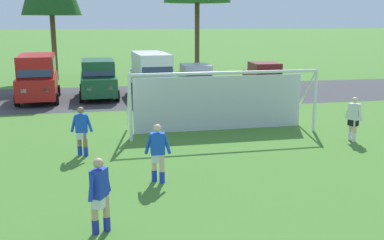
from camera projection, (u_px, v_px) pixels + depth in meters
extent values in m
plane|color=#477A2D|center=(161.00, 129.00, 18.40)|extent=(400.00, 400.00, 0.00)
cube|color=#3D3D3F|center=(142.00, 96.00, 26.42)|extent=(52.00, 8.40, 0.01)
cylinder|color=white|center=(315.00, 101.00, 17.85)|extent=(0.12, 0.12, 2.44)
cylinder|color=white|center=(130.00, 109.00, 16.34)|extent=(0.12, 0.12, 2.44)
cylinder|color=white|center=(227.00, 73.00, 16.83)|extent=(7.32, 0.21, 0.12)
cylinder|color=white|center=(305.00, 94.00, 18.68)|extent=(0.11, 1.94, 2.46)
cylinder|color=white|center=(128.00, 101.00, 17.17)|extent=(0.11, 1.94, 2.46)
cube|color=silver|center=(220.00, 103.00, 18.08)|extent=(6.95, 0.12, 2.20)
cylinder|color=beige|center=(162.00, 169.00, 12.28)|extent=(0.14, 0.14, 0.80)
cylinder|color=beige|center=(154.00, 167.00, 12.40)|extent=(0.14, 0.14, 0.80)
cylinder|color=#1E38B7|center=(162.00, 177.00, 12.34)|extent=(0.15, 0.15, 0.32)
cylinder|color=#1E38B7|center=(154.00, 176.00, 12.46)|extent=(0.15, 0.15, 0.32)
cube|color=silver|center=(158.00, 157.00, 12.27)|extent=(0.35, 0.23, 0.28)
cube|color=blue|center=(158.00, 144.00, 12.19)|extent=(0.39, 0.25, 0.60)
sphere|color=beige|center=(157.00, 128.00, 12.10)|extent=(0.22, 0.22, 0.22)
cylinder|color=blue|center=(167.00, 144.00, 12.20)|extent=(0.23, 0.10, 0.55)
cylinder|color=blue|center=(148.00, 144.00, 12.19)|extent=(0.23, 0.10, 0.55)
cylinder|color=beige|center=(355.00, 131.00, 16.45)|extent=(0.14, 0.14, 0.80)
cylinder|color=beige|center=(351.00, 130.00, 16.66)|extent=(0.14, 0.14, 0.80)
cylinder|color=white|center=(354.00, 137.00, 16.51)|extent=(0.15, 0.15, 0.32)
cylinder|color=white|center=(350.00, 136.00, 16.71)|extent=(0.15, 0.15, 0.32)
cube|color=black|center=(353.00, 122.00, 16.49)|extent=(0.37, 0.40, 0.28)
cube|color=silver|center=(354.00, 112.00, 16.40)|extent=(0.41, 0.45, 0.60)
sphere|color=beige|center=(355.00, 100.00, 16.31)|extent=(0.22, 0.22, 0.22)
cylinder|color=silver|center=(360.00, 113.00, 16.21)|extent=(0.20, 0.24, 0.55)
cylinder|color=silver|center=(348.00, 111.00, 16.61)|extent=(0.20, 0.24, 0.55)
cylinder|color=tan|center=(106.00, 213.00, 9.47)|extent=(0.14, 0.14, 0.80)
cylinder|color=tan|center=(95.00, 216.00, 9.33)|extent=(0.14, 0.14, 0.80)
cylinder|color=#232D99|center=(107.00, 224.00, 9.52)|extent=(0.15, 0.15, 0.32)
cylinder|color=#232D99|center=(95.00, 227.00, 9.38)|extent=(0.15, 0.15, 0.32)
cube|color=silver|center=(100.00, 200.00, 9.33)|extent=(0.36, 0.40, 0.28)
cube|color=#1E38B7|center=(99.00, 183.00, 9.24)|extent=(0.40, 0.45, 0.60)
sphere|color=tan|center=(98.00, 163.00, 9.15)|extent=(0.22, 0.22, 0.22)
cylinder|color=#1E38B7|center=(107.00, 180.00, 9.47)|extent=(0.19, 0.24, 0.55)
cylinder|color=#1E38B7|center=(91.00, 188.00, 9.03)|extent=(0.19, 0.24, 0.55)
cylinder|color=#936B4C|center=(85.00, 144.00, 14.69)|extent=(0.14, 0.14, 0.80)
cylinder|color=#936B4C|center=(80.00, 144.00, 14.78)|extent=(0.14, 0.14, 0.80)
cylinder|color=#1E38B7|center=(86.00, 151.00, 14.75)|extent=(0.15, 0.15, 0.32)
cylinder|color=#1E38B7|center=(80.00, 151.00, 14.83)|extent=(0.15, 0.15, 0.32)
cube|color=silver|center=(82.00, 134.00, 14.66)|extent=(0.35, 0.24, 0.28)
cube|color=blue|center=(81.00, 123.00, 14.58)|extent=(0.39, 0.26, 0.60)
sphere|color=#936B4C|center=(81.00, 110.00, 14.49)|extent=(0.22, 0.22, 0.22)
cylinder|color=blue|center=(89.00, 124.00, 14.58)|extent=(0.23, 0.10, 0.55)
cylinder|color=blue|center=(74.00, 124.00, 14.59)|extent=(0.23, 0.10, 0.55)
cube|color=red|center=(38.00, 85.00, 24.66)|extent=(2.22, 4.90, 1.10)
cube|color=red|center=(37.00, 65.00, 24.61)|extent=(2.03, 4.19, 1.10)
cube|color=#28384C|center=(34.00, 69.00, 22.76)|extent=(1.69, 0.55, 0.91)
cube|color=#28384C|center=(54.00, 64.00, 24.84)|extent=(0.23, 3.48, 0.77)
cube|color=white|center=(46.00, 90.00, 22.56)|extent=(0.28, 0.10, 0.20)
cube|color=white|center=(23.00, 91.00, 22.29)|extent=(0.28, 0.10, 0.20)
cube|color=#B21414|center=(50.00, 79.00, 27.01)|extent=(0.28, 0.10, 0.20)
cube|color=#B21414|center=(31.00, 79.00, 26.75)|extent=(0.28, 0.10, 0.20)
cylinder|color=black|center=(56.00, 99.00, 23.62)|extent=(0.27, 0.65, 0.64)
cylinder|color=black|center=(17.00, 100.00, 23.14)|extent=(0.27, 0.65, 0.64)
cylinder|color=black|center=(58.00, 90.00, 26.43)|extent=(0.27, 0.65, 0.64)
cylinder|color=black|center=(23.00, 92.00, 25.95)|extent=(0.27, 0.65, 0.64)
cube|color=#194C2D|center=(98.00, 84.00, 25.62)|extent=(2.03, 4.65, 1.00)
cube|color=#194C2D|center=(98.00, 67.00, 25.61)|extent=(1.83, 3.05, 0.84)
cube|color=#28384C|center=(98.00, 70.00, 24.26)|extent=(1.63, 0.42, 0.71)
cube|color=#28384C|center=(113.00, 67.00, 25.80)|extent=(0.11, 2.55, 0.59)
cube|color=white|center=(110.00, 88.00, 23.57)|extent=(0.28, 0.09, 0.20)
cube|color=white|center=(89.00, 89.00, 23.34)|extent=(0.28, 0.09, 0.20)
cube|color=#B21414|center=(106.00, 78.00, 27.87)|extent=(0.28, 0.09, 0.20)
cube|color=#B21414|center=(89.00, 78.00, 27.64)|extent=(0.28, 0.09, 0.20)
cylinder|color=black|center=(117.00, 96.00, 24.58)|extent=(0.26, 0.65, 0.64)
cylinder|color=black|center=(82.00, 97.00, 24.16)|extent=(0.26, 0.65, 0.64)
cylinder|color=black|center=(114.00, 88.00, 27.29)|extent=(0.26, 0.65, 0.64)
cylinder|color=black|center=(82.00, 89.00, 26.87)|extent=(0.26, 0.65, 0.64)
cube|color=silver|center=(152.00, 82.00, 26.05)|extent=(2.21, 4.90, 1.10)
cube|color=silver|center=(151.00, 62.00, 26.00)|extent=(2.02, 4.19, 1.10)
cube|color=#28384C|center=(157.00, 66.00, 24.14)|extent=(1.69, 0.55, 0.91)
cube|color=#28384C|center=(166.00, 62.00, 26.22)|extent=(0.22, 3.48, 0.77)
cube|color=white|center=(169.00, 86.00, 23.94)|extent=(0.28, 0.09, 0.20)
cube|color=white|center=(149.00, 87.00, 23.68)|extent=(0.28, 0.09, 0.20)
cube|color=#B21414|center=(154.00, 76.00, 28.40)|extent=(0.28, 0.09, 0.20)
cube|color=#B21414|center=(137.00, 76.00, 28.14)|extent=(0.28, 0.09, 0.20)
cylinder|color=black|center=(174.00, 94.00, 25.00)|extent=(0.27, 0.65, 0.64)
cylinder|color=black|center=(139.00, 96.00, 24.53)|extent=(0.27, 0.65, 0.64)
cylinder|color=black|center=(164.00, 87.00, 27.82)|extent=(0.27, 0.65, 0.64)
cylinder|color=black|center=(132.00, 88.00, 27.34)|extent=(0.27, 0.65, 0.64)
cube|color=#B2B2BC|center=(196.00, 81.00, 27.47)|extent=(1.86, 4.23, 0.76)
cube|color=#B2B2BC|center=(196.00, 70.00, 27.46)|extent=(1.69, 2.12, 0.64)
cube|color=#28384C|center=(199.00, 72.00, 26.53)|extent=(1.53, 0.34, 0.55)
cube|color=#28384C|center=(209.00, 69.00, 27.61)|extent=(0.07, 1.79, 0.45)
cube|color=white|center=(212.00, 85.00, 25.57)|extent=(0.28, 0.08, 0.20)
cube|color=white|center=(195.00, 85.00, 25.39)|extent=(0.28, 0.08, 0.20)
cube|color=#B21414|center=(197.00, 76.00, 29.52)|extent=(0.28, 0.08, 0.20)
cube|color=#B21414|center=(183.00, 77.00, 29.34)|extent=(0.28, 0.08, 0.20)
cylinder|color=black|center=(215.00, 90.00, 26.46)|extent=(0.25, 0.64, 0.64)
cylinder|color=black|center=(185.00, 91.00, 26.14)|extent=(0.25, 0.64, 0.64)
cylinder|color=black|center=(206.00, 84.00, 28.96)|extent=(0.25, 0.64, 0.64)
cylinder|color=black|center=(178.00, 85.00, 28.63)|extent=(0.25, 0.64, 0.64)
cube|color=maroon|center=(265.00, 79.00, 28.59)|extent=(1.97, 4.27, 0.76)
cube|color=maroon|center=(265.00, 68.00, 28.58)|extent=(1.74, 2.17, 0.64)
cube|color=#28384C|center=(269.00, 70.00, 27.65)|extent=(1.54, 0.38, 0.55)
cube|color=#28384C|center=(277.00, 67.00, 28.71)|extent=(0.11, 1.79, 0.45)
cube|color=white|center=(284.00, 82.00, 26.67)|extent=(0.28, 0.09, 0.20)
cube|color=white|center=(268.00, 83.00, 26.52)|extent=(0.28, 0.09, 0.20)
cube|color=#B21414|center=(262.00, 74.00, 30.64)|extent=(0.28, 0.09, 0.20)
cube|color=#B21414|center=(248.00, 74.00, 30.49)|extent=(0.28, 0.09, 0.20)
cylinder|color=black|center=(285.00, 87.00, 27.56)|extent=(0.27, 0.65, 0.64)
cylinder|color=black|center=(257.00, 88.00, 27.28)|extent=(0.27, 0.65, 0.64)
cylinder|color=black|center=(271.00, 82.00, 30.07)|extent=(0.27, 0.65, 0.64)
cylinder|color=black|center=(246.00, 82.00, 29.79)|extent=(0.27, 0.65, 0.64)
cylinder|color=brown|center=(54.00, 48.00, 32.90)|extent=(0.36, 0.36, 4.70)
cylinder|color=brown|center=(197.00, 40.00, 34.45)|extent=(0.36, 0.36, 5.66)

